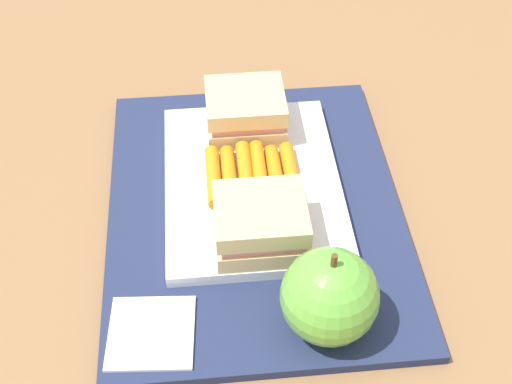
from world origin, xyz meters
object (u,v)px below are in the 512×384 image
Objects in this scene: carrot_sticks_bundle at (252,174)px; apple at (330,296)px; sandwich_half_left at (245,111)px; paper_napkin at (151,333)px; sandwich_half_right at (260,223)px; food_tray at (252,183)px.

carrot_sticks_bundle is 0.17m from apple.
sandwich_half_left is at bearing -179.97° from carrot_sticks_bundle.
apple reaches higher than carrot_sticks_bundle.
paper_napkin is (0.16, -0.10, -0.02)m from carrot_sticks_bundle.
sandwich_half_left and sandwich_half_right have the same top height.
sandwich_half_left is at bearing 180.00° from sandwich_half_right.
sandwich_half_right is at bearing 129.97° from paper_napkin.
sandwich_half_left is 1.14× the size of paper_napkin.
sandwich_half_left is at bearing -169.24° from apple.
food_tray is 2.55× the size of apple.
food_tray is 2.88× the size of sandwich_half_right.
paper_napkin is at bearing -22.34° from sandwich_half_left.
sandwich_half_right is 0.90× the size of carrot_sticks_bundle.
food_tray is 3.29× the size of paper_napkin.
food_tray is 2.58× the size of carrot_sticks_bundle.
sandwich_half_right is 1.14× the size of paper_napkin.
food_tray is at bearing 148.56° from paper_napkin.
sandwich_half_left reaches higher than food_tray.
sandwich_half_right is at bearing 0.00° from sandwich_half_left.
paper_napkin is at bearing -31.44° from food_tray.
sandwich_half_left is at bearing 157.66° from paper_napkin.
carrot_sticks_bundle is at bearing 0.03° from sandwich_half_left.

